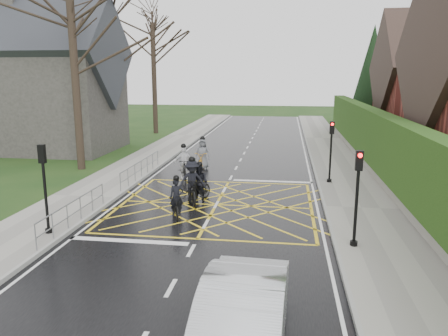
% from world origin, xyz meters
% --- Properties ---
extents(ground, '(120.00, 120.00, 0.00)m').
position_xyz_m(ground, '(0.00, 0.00, 0.00)').
color(ground, '#163210').
rests_on(ground, ground).
extents(road, '(9.00, 80.00, 0.01)m').
position_xyz_m(road, '(0.00, 0.00, 0.01)').
color(road, black).
rests_on(road, ground).
extents(sidewalk_right, '(3.00, 80.00, 0.15)m').
position_xyz_m(sidewalk_right, '(6.00, 0.00, 0.07)').
color(sidewalk_right, gray).
rests_on(sidewalk_right, ground).
extents(sidewalk_left, '(3.00, 80.00, 0.15)m').
position_xyz_m(sidewalk_left, '(-6.00, 0.00, 0.07)').
color(sidewalk_left, gray).
rests_on(sidewalk_left, ground).
extents(stone_wall, '(0.50, 38.00, 0.70)m').
position_xyz_m(stone_wall, '(7.75, 6.00, 0.35)').
color(stone_wall, slate).
rests_on(stone_wall, ground).
extents(hedge, '(0.90, 38.00, 2.80)m').
position_xyz_m(hedge, '(7.75, 6.00, 2.10)').
color(hedge, '#1C3E11').
rests_on(hedge, stone_wall).
extents(house_far, '(9.80, 8.80, 10.30)m').
position_xyz_m(house_far, '(14.75, 18.00, 4.36)').
color(house_far, maroon).
rests_on(house_far, ground).
extents(conifer, '(4.60, 4.60, 10.00)m').
position_xyz_m(conifer, '(10.75, 26.00, 4.99)').
color(conifer, black).
rests_on(conifer, ground).
extents(church, '(8.80, 7.80, 11.00)m').
position_xyz_m(church, '(-13.54, 12.00, 4.93)').
color(church, '#2D2B28').
rests_on(church, ground).
extents(tree_near, '(9.24, 9.24, 11.44)m').
position_xyz_m(tree_near, '(-9.00, 6.00, 7.91)').
color(tree_near, black).
rests_on(tree_near, ground).
extents(tree_mid, '(10.08, 10.08, 12.48)m').
position_xyz_m(tree_mid, '(-10.00, 14.00, 8.63)').
color(tree_mid, black).
rests_on(tree_mid, ground).
extents(tree_far, '(8.40, 8.40, 10.40)m').
position_xyz_m(tree_far, '(-9.30, 22.00, 7.19)').
color(tree_far, black).
rests_on(tree_far, ground).
extents(railing_south, '(0.05, 5.04, 1.03)m').
position_xyz_m(railing_south, '(-4.65, -3.50, 0.78)').
color(railing_south, slate).
rests_on(railing_south, ground).
extents(railing_north, '(0.05, 6.04, 1.03)m').
position_xyz_m(railing_north, '(-4.65, 4.00, 0.79)').
color(railing_north, slate).
rests_on(railing_north, ground).
extents(traffic_light_ne, '(0.24, 0.31, 3.21)m').
position_xyz_m(traffic_light_ne, '(5.10, 4.20, 1.66)').
color(traffic_light_ne, black).
rests_on(traffic_light_ne, ground).
extents(traffic_light_se, '(0.24, 0.31, 3.21)m').
position_xyz_m(traffic_light_se, '(5.10, -4.20, 1.66)').
color(traffic_light_se, black).
rests_on(traffic_light_se, ground).
extents(traffic_light_sw, '(0.24, 0.31, 3.21)m').
position_xyz_m(traffic_light_sw, '(-5.10, -4.50, 1.66)').
color(traffic_light_sw, black).
rests_on(traffic_light_sw, ground).
extents(cyclist_rear, '(1.12, 1.79, 1.65)m').
position_xyz_m(cyclist_rear, '(-1.30, -1.72, 0.53)').
color(cyclist_rear, black).
rests_on(cyclist_rear, ground).
extents(cyclist_back, '(1.10, 1.83, 1.78)m').
position_xyz_m(cyclist_back, '(-0.80, 0.43, 0.67)').
color(cyclist_back, black).
rests_on(cyclist_back, ground).
extents(cyclist_mid, '(1.42, 2.22, 2.04)m').
position_xyz_m(cyclist_mid, '(-1.09, 0.20, 0.74)').
color(cyclist_mid, black).
rests_on(cyclist_mid, ground).
extents(cyclist_front, '(1.21, 1.99, 1.93)m').
position_xyz_m(cyclist_front, '(-2.43, 4.27, 0.71)').
color(cyclist_front, black).
rests_on(cyclist_front, ground).
extents(cyclist_lead, '(0.89, 2.02, 1.95)m').
position_xyz_m(cyclist_lead, '(-1.92, 6.98, 0.67)').
color(cyclist_lead, orange).
rests_on(cyclist_lead, ground).
extents(car, '(1.85, 4.84, 1.58)m').
position_xyz_m(car, '(2.10, -10.14, 0.79)').
color(car, silver).
rests_on(car, ground).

